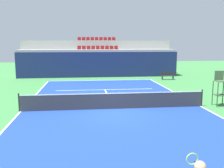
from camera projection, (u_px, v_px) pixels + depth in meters
The scene contains 15 objects.
ground_plane at pixel (114, 109), 15.18m from camera, with size 80.00×80.00×0.00m, color #387A3D.
court_surface at pixel (114, 109), 15.18m from camera, with size 11.00×24.00×0.01m, color navy.
baseline_far at pixel (100, 80), 26.90m from camera, with size 11.00×0.10×0.00m, color white.
sideline_left at pixel (20, 112), 14.56m from camera, with size 0.10×24.00×0.00m, color white.
sideline_right at pixel (201, 106), 15.79m from camera, with size 0.10×24.00×0.00m, color white.
service_line_far at pixel (105, 90), 21.45m from camera, with size 8.26×0.10×0.00m, color white.
centre_service_line at pixel (109, 98), 18.31m from camera, with size 0.10×6.40×0.00m, color white.
back_wall at pixel (99, 65), 29.26m from camera, with size 18.62×0.30×2.92m, color navy.
stands_tier_lower at pixel (98, 63), 30.56m from camera, with size 18.62×2.40×3.19m, color #9E9E99.
stands_tier_upper at pixel (97, 57), 32.83m from camera, with size 18.62×2.40×4.27m, color #9E9E99.
seating_row_lower at pixel (98, 48), 30.39m from camera, with size 4.90×0.44×0.44m.
seating_row_upper at pixel (97, 40), 32.57m from camera, with size 4.90×0.44×0.44m.
tennis_net at pixel (114, 101), 15.10m from camera, with size 11.08×0.08×1.07m.
umpire_chair at pixel (220, 87), 15.80m from camera, with size 0.76×0.66×2.20m.
player_bench at pixel (168, 75), 27.48m from camera, with size 1.50×0.40×0.85m.
Camera 1 is at (-1.82, -14.64, 3.89)m, focal length 40.55 mm.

